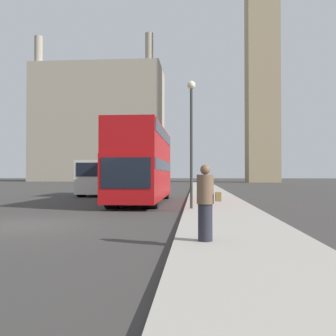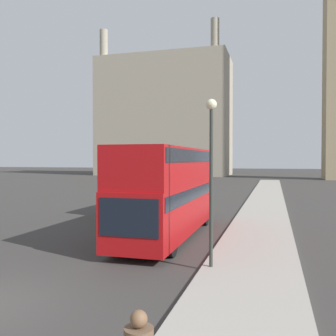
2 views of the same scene
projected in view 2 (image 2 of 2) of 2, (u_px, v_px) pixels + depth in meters
name	position (u px, v px, depth m)	size (l,w,h in m)	color
building_block_distant	(165.00, 117.00, 90.37)	(30.69, 15.52, 33.97)	#9E937F
red_double_decker_bus	(169.00, 188.00, 17.85)	(2.53, 10.28, 4.23)	#A80F11
white_van	(136.00, 192.00, 26.02)	(2.20, 5.69, 2.65)	silver
street_lamp	(211.00, 156.00, 12.31)	(0.36, 0.36, 5.54)	#2D332D
parked_sedan	(177.00, 188.00, 39.52)	(1.88, 4.48, 1.50)	silver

